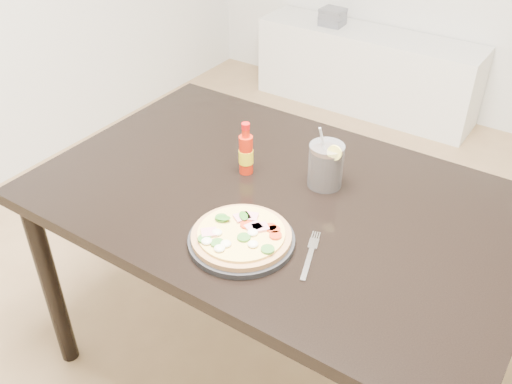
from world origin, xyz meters
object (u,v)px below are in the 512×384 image
Objects in this scene: cola_cup at (326,166)px; fork at (310,254)px; dining_table at (279,218)px; plate at (241,241)px; media_console at (366,71)px; hot_sauce_bottle at (246,153)px; pizza at (241,235)px.

cola_cup is 1.04× the size of fork.
plate is (0.03, -0.24, 0.09)m from dining_table.
fork is (0.17, 0.06, -0.01)m from plate.
cola_cup reaches higher than media_console.
fork is (0.35, -0.22, -0.06)m from hot_sauce_bottle.
pizza is at bearing -178.91° from fork.
fork is (0.12, -0.29, -0.06)m from cola_cup.
pizza is at bearing -74.04° from media_console.
pizza reaches higher than plate.
plate reaches higher than fork.
cola_cup is at bearing 82.02° from pizza.
hot_sauce_bottle reaches higher than pizza.
plate is 2.43m from media_console.
dining_table is 0.26m from pizza.
plate is at bearing 85.17° from pizza.
hot_sauce_bottle is (-0.18, 0.28, 0.04)m from pizza.
plate is at bearing -97.99° from cola_cup.
dining_table is 0.25m from plate.
pizza is 1.54× the size of hot_sauce_bottle.
hot_sauce_bottle is at bearing 122.46° from pizza.
plate is at bearing -57.42° from hot_sauce_bottle.
dining_table is 7.32× the size of cola_cup.
hot_sauce_bottle is (-0.15, 0.05, 0.15)m from dining_table.
media_console is (-0.65, 2.29, -0.51)m from plate.
cola_cup is (0.08, 0.12, 0.15)m from dining_table.
dining_table is 0.21m from hot_sauce_bottle.
pizza reaches higher than dining_table.
dining_table is 2.18m from media_console.
pizza is 2.44m from media_console.
pizza reaches higher than media_console.
cola_cup is (0.05, 0.36, 0.04)m from pizza.
cola_cup is at bearing 93.50° from fork.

